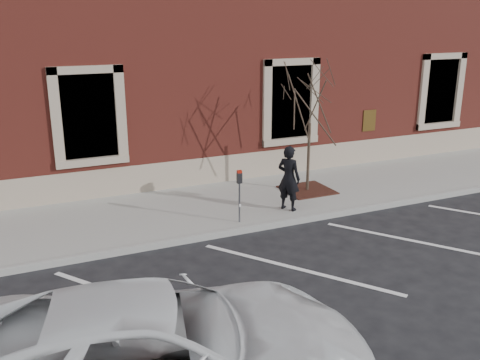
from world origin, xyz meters
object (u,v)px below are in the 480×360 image
white_truck (158,352)px  sapling (310,104)px  man (289,178)px  parking_meter (239,186)px

white_truck → sapling: bearing=-29.7°
man → white_truck: size_ratio=0.30×
man → white_truck: 7.38m
sapling → white_truck: bearing=-133.4°
sapling → white_truck: size_ratio=0.62×
man → sapling: size_ratio=0.47×
white_truck → parking_meter: bearing=-20.2°
sapling → man: bearing=-138.0°
parking_meter → sapling: sapling is taller
white_truck → man: bearing=-28.6°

